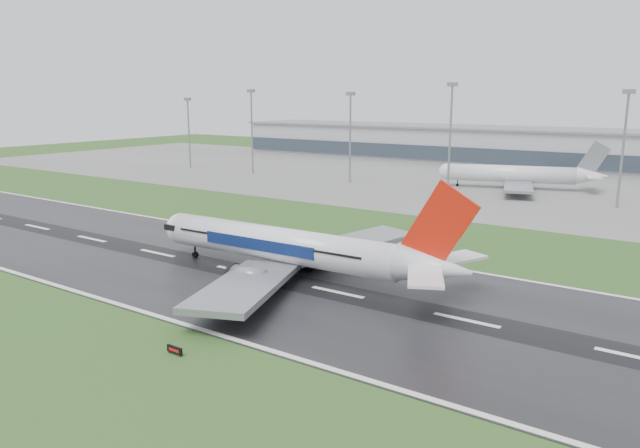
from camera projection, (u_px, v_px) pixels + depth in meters
The scene contains 12 objects.
ground at pixel (157, 254), 110.61m from camera, with size 520.00×520.00×0.00m, color #274B1B.
runway at pixel (157, 253), 110.60m from camera, with size 400.00×45.00×0.10m, color black.
apron at pixel (433, 179), 211.39m from camera, with size 400.00×130.00×0.08m, color slate.
terminal at pixel (490, 146), 258.20m from camera, with size 240.00×36.00×15.00m, color #9799A2.
main_airliner at pixel (297, 226), 93.97m from camera, with size 57.14×54.42×16.87m, color white, non-canonical shape.
parked_airliner at pixel (518, 165), 186.29m from camera, with size 51.32×47.78×15.04m, color silver, non-canonical shape.
runway_sign at pixel (175, 350), 67.18m from camera, with size 2.30×0.26×1.04m, color black, non-canonical shape.
floodmast_0 at pixel (189, 134), 241.77m from camera, with size 0.64×0.64×27.03m, color gray.
floodmast_1 at pixel (252, 134), 222.77m from camera, with size 0.64×0.64×30.13m, color gray.
floodmast_2 at pixel (350, 140), 198.96m from camera, with size 0.64×0.64×28.99m, color gray.
floodmast_3 at pixel (450, 140), 179.14m from camera, with size 0.64×0.64×31.59m, color gray.
floodmast_4 at pixel (623, 152), 153.24m from camera, with size 0.64×0.64×29.29m, color gray.
Camera 1 is at (85.53, -71.06, 28.67)m, focal length 33.33 mm.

